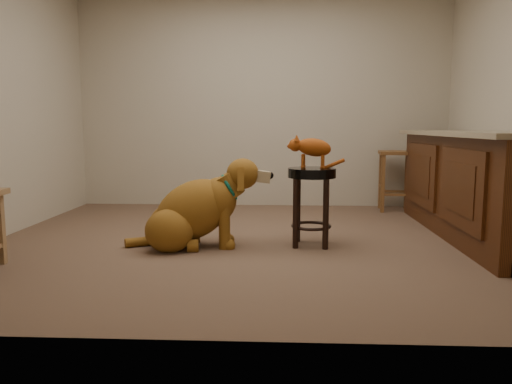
# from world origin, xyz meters

# --- Properties ---
(floor) EXTENTS (4.50, 4.00, 0.01)m
(floor) POSITION_xyz_m (0.00, 0.00, 0.00)
(floor) COLOR brown
(floor) RESTS_ON ground
(room_shell) EXTENTS (4.54, 4.04, 2.62)m
(room_shell) POSITION_xyz_m (0.00, 0.00, 1.68)
(room_shell) COLOR #BAAE96
(room_shell) RESTS_ON ground
(cabinet_run) EXTENTS (0.70, 2.56, 0.94)m
(cabinet_run) POSITION_xyz_m (1.94, 0.30, 0.44)
(cabinet_run) COLOR #47220C
(cabinet_run) RESTS_ON ground
(padded_stool) EXTENTS (0.39, 0.39, 0.64)m
(padded_stool) POSITION_xyz_m (0.48, -0.10, 0.46)
(padded_stool) COLOR black
(padded_stool) RESTS_ON ground
(wood_stool) EXTENTS (0.42, 0.42, 0.70)m
(wood_stool) POSITION_xyz_m (1.56, 1.68, 0.36)
(wood_stool) COLOR brown
(wood_stool) RESTS_ON ground
(golden_retriever) EXTENTS (1.22, 0.64, 0.78)m
(golden_retriever) POSITION_xyz_m (-0.47, -0.20, 0.29)
(golden_retriever) COLOR brown
(golden_retriever) RESTS_ON ground
(tabby_kitten) EXTENTS (0.48, 0.17, 0.30)m
(tabby_kitten) POSITION_xyz_m (0.47, -0.10, 0.81)
(tabby_kitten) COLOR #913C0E
(tabby_kitten) RESTS_ON padded_stool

